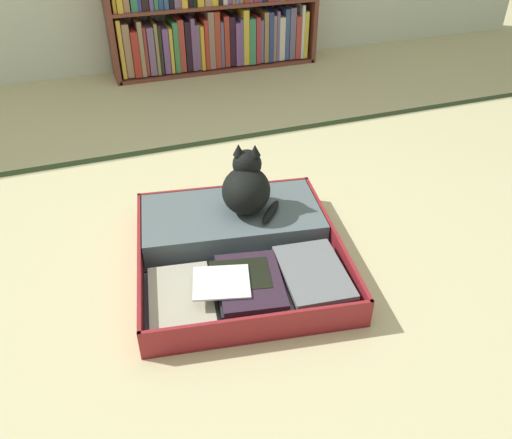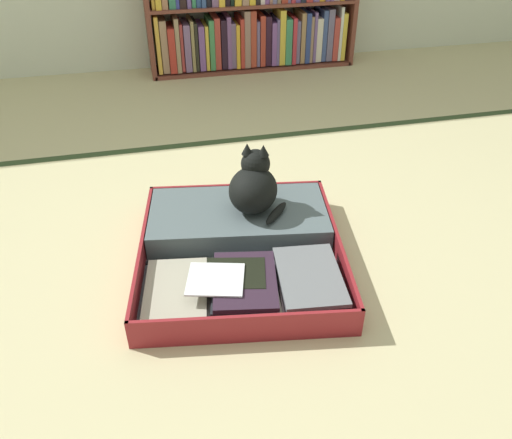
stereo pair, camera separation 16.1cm
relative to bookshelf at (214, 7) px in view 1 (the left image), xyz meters
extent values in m
plane|color=#C5BD8C|center=(-0.54, -2.25, -0.41)|extent=(10.00, 10.00, 0.00)
cube|color=#324727|center=(-0.54, -1.13, -0.41)|extent=(4.80, 0.05, 0.00)
cube|color=brown|center=(-0.70, 0.00, 0.02)|extent=(0.03, 0.26, 0.87)
cube|color=brown|center=(0.00, 0.00, -0.40)|extent=(1.40, 0.26, 0.02)
cube|color=brown|center=(0.00, 0.00, 0.02)|extent=(1.37, 0.26, 0.02)
cube|color=gold|center=(-0.65, 0.00, -0.19)|extent=(0.03, 0.22, 0.37)
cube|color=tan|center=(-0.61, 0.01, -0.21)|extent=(0.04, 0.22, 0.34)
cube|color=#B73126|center=(-0.57, -0.01, -0.23)|extent=(0.04, 0.22, 0.29)
cube|color=#9C8361|center=(-0.53, -0.01, -0.20)|extent=(0.03, 0.22, 0.35)
cube|color=#B23C3C|center=(-0.50, 0.01, -0.22)|extent=(0.02, 0.22, 0.31)
cube|color=slate|center=(-0.46, 0.00, -0.22)|extent=(0.04, 0.22, 0.31)
cube|color=#8F7E4E|center=(-0.43, 0.00, -0.21)|extent=(0.02, 0.22, 0.33)
cube|color=#29271E|center=(-0.40, 0.00, -0.22)|extent=(0.02, 0.22, 0.31)
cube|color=#774E92|center=(-0.37, 0.00, -0.23)|extent=(0.04, 0.22, 0.29)
cube|color=gold|center=(-0.33, 0.00, -0.23)|extent=(0.02, 0.22, 0.29)
cube|color=#3F854C|center=(-0.30, 0.00, -0.21)|extent=(0.03, 0.22, 0.33)
cube|color=#B13C32|center=(-0.26, 0.00, -0.21)|extent=(0.04, 0.22, 0.34)
cube|color=black|center=(-0.21, 0.00, -0.22)|extent=(0.04, 0.22, 0.32)
cube|color=#764D84|center=(-0.18, 0.00, -0.21)|extent=(0.03, 0.22, 0.34)
cube|color=slate|center=(-0.15, 0.01, -0.23)|extent=(0.03, 0.22, 0.30)
cube|color=gold|center=(-0.12, -0.01, -0.23)|extent=(0.02, 0.22, 0.29)
cube|color=#B23429|center=(-0.09, -0.01, -0.21)|extent=(0.03, 0.22, 0.32)
cube|color=#8E6D5F|center=(-0.06, -0.01, -0.19)|extent=(0.04, 0.22, 0.37)
cube|color=#AA3D2B|center=(-0.01, 0.00, -0.19)|extent=(0.04, 0.22, 0.37)
cube|color=slate|center=(0.02, 0.00, -0.23)|extent=(0.02, 0.22, 0.30)
cube|color=#AD392A|center=(0.05, 0.00, -0.21)|extent=(0.03, 0.22, 0.34)
cube|color=#2B1526|center=(0.09, 0.00, -0.21)|extent=(0.04, 0.22, 0.33)
cube|color=#7A4D93|center=(0.13, 0.00, -0.23)|extent=(0.03, 0.22, 0.29)
cube|color=slate|center=(0.16, 0.00, -0.22)|extent=(0.02, 0.22, 0.31)
cube|color=gold|center=(0.19, 0.00, -0.19)|extent=(0.04, 0.22, 0.37)
cube|color=#3C875C|center=(0.23, -0.01, -0.22)|extent=(0.04, 0.22, 0.31)
cube|color=#BC2F3A|center=(0.28, -0.01, -0.22)|extent=(0.03, 0.22, 0.31)
cube|color=slate|center=(0.31, 0.01, -0.23)|extent=(0.03, 0.22, 0.29)
cube|color=#A27D51|center=(0.34, 0.00, -0.21)|extent=(0.03, 0.22, 0.34)
cube|color=navy|center=(0.37, 0.00, -0.21)|extent=(0.03, 0.22, 0.34)
cube|color=#96765D|center=(0.40, 0.00, -0.22)|extent=(0.02, 0.22, 0.31)
cube|color=slate|center=(0.43, 0.01, -0.21)|extent=(0.02, 0.22, 0.34)
cube|color=beige|center=(0.46, 0.01, -0.23)|extent=(0.04, 0.22, 0.30)
cube|color=#3E5189|center=(0.50, 0.01, -0.20)|extent=(0.03, 0.22, 0.35)
cube|color=slate|center=(0.54, 0.01, -0.20)|extent=(0.04, 0.22, 0.35)
cube|color=#B83F37|center=(0.58, 0.00, -0.23)|extent=(0.04, 0.22, 0.29)
cube|color=silver|center=(0.61, 0.00, -0.19)|extent=(0.02, 0.22, 0.37)
cube|color=gold|center=(0.64, 0.00, -0.22)|extent=(0.03, 0.22, 0.32)
cube|color=maroon|center=(-0.56, -2.32, -0.40)|extent=(0.76, 0.49, 0.01)
cube|color=maroon|center=(-0.59, -2.50, -0.36)|extent=(0.70, 0.12, 0.11)
cube|color=maroon|center=(-0.90, -2.26, -0.36)|extent=(0.07, 0.38, 0.11)
cube|color=maroon|center=(-0.21, -2.37, -0.36)|extent=(0.07, 0.38, 0.11)
cube|color=#4A4C53|center=(-0.56, -2.32, -0.39)|extent=(0.74, 0.46, 0.01)
cube|color=maroon|center=(-0.50, -1.94, -0.40)|extent=(0.76, 0.49, 0.01)
cube|color=maroon|center=(-0.47, -1.75, -0.36)|extent=(0.70, 0.12, 0.11)
cube|color=maroon|center=(-0.84, -1.88, -0.36)|extent=(0.07, 0.38, 0.11)
cube|color=maroon|center=(-0.15, -1.99, -0.36)|extent=(0.07, 0.38, 0.11)
cube|color=#4A4C53|center=(-0.50, -1.94, -0.39)|extent=(0.74, 0.46, 0.01)
cylinder|color=black|center=(-0.53, -2.13, -0.39)|extent=(0.69, 0.13, 0.02)
cube|color=slate|center=(-0.77, -2.28, -0.38)|extent=(0.24, 0.34, 0.02)
cube|color=#A7A28D|center=(-0.78, -2.28, -0.36)|extent=(0.25, 0.35, 0.02)
cube|color=silver|center=(-0.55, -2.32, -0.38)|extent=(0.25, 0.33, 0.02)
cube|color=#B3A794|center=(-0.55, -2.32, -0.36)|extent=(0.23, 0.30, 0.02)
cube|color=black|center=(-0.56, -2.31, -0.34)|extent=(0.26, 0.34, 0.01)
cube|color=#2E1D2D|center=(-0.55, -2.32, -0.33)|extent=(0.25, 0.31, 0.02)
cube|color=#36486D|center=(-0.34, -2.36, -0.38)|extent=(0.26, 0.34, 0.02)
cube|color=slate|center=(-0.34, -2.35, -0.36)|extent=(0.26, 0.35, 0.02)
cube|color=black|center=(-0.34, -2.35, -0.34)|extent=(0.24, 0.31, 0.01)
cube|color=slate|center=(-0.34, -2.35, -0.32)|extent=(0.24, 0.33, 0.02)
cube|color=white|center=(-0.65, -2.31, -0.31)|extent=(0.22, 0.20, 0.01)
cube|color=black|center=(-0.58, -2.29, -0.32)|extent=(0.23, 0.20, 0.01)
cube|color=#505F63|center=(-0.50, -1.94, -0.35)|extent=(0.73, 0.45, 0.10)
torus|color=white|center=(-0.43, -1.93, -0.31)|extent=(0.12, 0.12, 0.01)
cylinder|color=black|center=(-0.66, -1.74, -0.36)|extent=(0.02, 0.02, 0.10)
cylinder|color=black|center=(-0.28, -1.80, -0.36)|extent=(0.02, 0.02, 0.10)
cube|color=#2D8B41|center=(-0.50, -2.51, -0.38)|extent=(0.04, 0.01, 0.03)
cube|color=red|center=(-0.45, -2.51, -0.33)|extent=(0.02, 0.01, 0.03)
cube|color=green|center=(-0.51, -2.50, -0.38)|extent=(0.03, 0.01, 0.02)
ellipsoid|color=black|center=(-0.44, -1.95, -0.22)|extent=(0.25, 0.27, 0.17)
ellipsoid|color=black|center=(-0.42, -1.90, -0.25)|extent=(0.15, 0.12, 0.09)
sphere|color=black|center=(-0.42, -1.91, -0.13)|extent=(0.11, 0.11, 0.11)
cone|color=black|center=(-0.40, -1.92, -0.07)|extent=(0.04, 0.04, 0.04)
cone|color=black|center=(-0.45, -1.90, -0.07)|extent=(0.04, 0.04, 0.04)
sphere|color=gold|center=(-0.39, -1.87, -0.12)|extent=(0.02, 0.02, 0.02)
sphere|color=gold|center=(-0.42, -1.86, -0.12)|extent=(0.02, 0.02, 0.02)
ellipsoid|color=black|center=(-0.37, -2.02, -0.28)|extent=(0.13, 0.14, 0.03)
camera|label=1|loc=(-0.96, -3.50, 0.79)|focal=35.94mm
camera|label=2|loc=(-0.81, -3.55, 0.79)|focal=35.94mm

